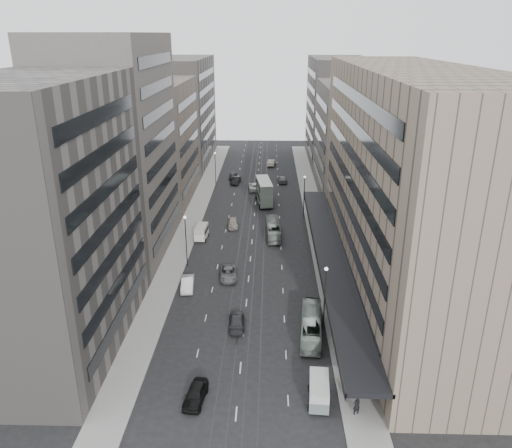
# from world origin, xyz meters

# --- Properties ---
(ground) EXTENTS (220.00, 220.00, 0.00)m
(ground) POSITION_xyz_m (0.00, 0.00, 0.00)
(ground) COLOR black
(ground) RESTS_ON ground
(sidewalk_right) EXTENTS (4.00, 125.00, 0.15)m
(sidewalk_right) POSITION_xyz_m (12.00, 37.50, 0.07)
(sidewalk_right) COLOR gray
(sidewalk_right) RESTS_ON ground
(sidewalk_left) EXTENTS (4.00, 125.00, 0.15)m
(sidewalk_left) POSITION_xyz_m (-12.00, 37.50, 0.07)
(sidewalk_left) COLOR gray
(sidewalk_left) RESTS_ON ground
(department_store) EXTENTS (19.20, 60.00, 30.00)m
(department_store) POSITION_xyz_m (21.45, 8.00, 14.95)
(department_store) COLOR #756855
(department_store) RESTS_ON ground
(building_right_mid) EXTENTS (15.00, 28.00, 24.00)m
(building_right_mid) POSITION_xyz_m (21.50, 52.00, 12.00)
(building_right_mid) COLOR #514C46
(building_right_mid) RESTS_ON ground
(building_right_far) EXTENTS (15.00, 32.00, 28.00)m
(building_right_far) POSITION_xyz_m (21.50, 82.00, 14.00)
(building_right_far) COLOR slate
(building_right_far) RESTS_ON ground
(building_left_a) EXTENTS (15.00, 28.00, 30.00)m
(building_left_a) POSITION_xyz_m (-21.50, -8.00, 15.00)
(building_left_a) COLOR slate
(building_left_a) RESTS_ON ground
(building_left_b) EXTENTS (15.00, 26.00, 34.00)m
(building_left_b) POSITION_xyz_m (-21.50, 19.00, 17.00)
(building_left_b) COLOR #514C46
(building_left_b) RESTS_ON ground
(building_left_c) EXTENTS (15.00, 28.00, 25.00)m
(building_left_c) POSITION_xyz_m (-21.50, 46.00, 12.50)
(building_left_c) COLOR #695C52
(building_left_c) RESTS_ON ground
(building_left_d) EXTENTS (15.00, 38.00, 28.00)m
(building_left_d) POSITION_xyz_m (-21.50, 79.00, 14.00)
(building_left_d) COLOR slate
(building_left_d) RESTS_ON ground
(lamp_right_near) EXTENTS (0.44, 0.44, 8.32)m
(lamp_right_near) POSITION_xyz_m (9.70, -5.00, 5.20)
(lamp_right_near) COLOR #262628
(lamp_right_near) RESTS_ON ground
(lamp_right_far) EXTENTS (0.44, 0.44, 8.32)m
(lamp_right_far) POSITION_xyz_m (9.70, 35.00, 5.20)
(lamp_right_far) COLOR #262628
(lamp_right_far) RESTS_ON ground
(lamp_left_near) EXTENTS (0.44, 0.44, 8.32)m
(lamp_left_near) POSITION_xyz_m (-9.70, 12.00, 5.20)
(lamp_left_near) COLOR #262628
(lamp_left_near) RESTS_ON ground
(lamp_left_far) EXTENTS (0.44, 0.44, 8.32)m
(lamp_left_far) POSITION_xyz_m (-9.70, 55.00, 5.20)
(lamp_left_far) COLOR #262628
(lamp_left_far) RESTS_ON ground
(bus_near) EXTENTS (3.11, 10.00, 2.74)m
(bus_near) POSITION_xyz_m (8.08, -6.49, 1.37)
(bus_near) COLOR gray
(bus_near) RESTS_ON ground
(bus_far) EXTENTS (2.75, 9.87, 2.72)m
(bus_far) POSITION_xyz_m (3.68, 24.60, 1.36)
(bus_far) COLOR gray
(bus_far) RESTS_ON ground
(double_decker) EXTENTS (3.88, 9.60, 5.11)m
(double_decker) POSITION_xyz_m (1.82, 42.95, 2.76)
(double_decker) COLOR slate
(double_decker) RESTS_ON ground
(vw_microbus) EXTENTS (2.35, 4.64, 2.43)m
(vw_microbus) POSITION_xyz_m (7.98, -18.03, 1.35)
(vw_microbus) COLOR slate
(vw_microbus) RESTS_ON ground
(panel_van) EXTENTS (2.22, 4.16, 2.55)m
(panel_van) POSITION_xyz_m (-8.88, 22.94, 1.41)
(panel_van) COLOR silver
(panel_van) RESTS_ON ground
(sedan_0) EXTENTS (2.41, 4.76, 1.55)m
(sedan_0) POSITION_xyz_m (-4.10, -18.26, 0.78)
(sedan_0) COLOR black
(sedan_0) RESTS_ON ground
(sedan_1) EXTENTS (2.15, 4.97, 1.59)m
(sedan_1) POSITION_xyz_m (-8.50, 4.70, 0.79)
(sedan_1) COLOR white
(sedan_1) RESTS_ON ground
(sedan_2) EXTENTS (2.89, 5.45, 1.46)m
(sedan_2) POSITION_xyz_m (-3.01, 8.18, 0.73)
(sedan_2) COLOR slate
(sedan_2) RESTS_ON ground
(sedan_3) EXTENTS (2.29, 5.16, 1.47)m
(sedan_3) POSITION_xyz_m (-0.92, -4.79, 0.74)
(sedan_3) COLOR #2A2B2D
(sedan_3) RESTS_ON ground
(sedan_4) EXTENTS (2.26, 4.87, 1.61)m
(sedan_4) POSITION_xyz_m (-3.80, 29.02, 0.81)
(sedan_4) COLOR gray
(sedan_4) RESTS_ON ground
(sedan_5) EXTENTS (2.34, 5.16, 1.64)m
(sedan_5) POSITION_xyz_m (-5.13, 57.65, 0.82)
(sedan_5) COLOR black
(sedan_5) RESTS_ON ground
(sedan_6) EXTENTS (3.50, 6.38, 1.69)m
(sedan_6) POSITION_xyz_m (-0.47, 52.81, 0.85)
(sedan_6) COLOR white
(sedan_6) RESTS_ON ground
(sedan_7) EXTENTS (2.50, 5.29, 1.49)m
(sedan_7) POSITION_xyz_m (6.01, 59.14, 0.74)
(sedan_7) COLOR #5B5B5D
(sedan_7) RESTS_ON ground
(sedan_8) EXTENTS (1.99, 4.63, 1.56)m
(sedan_8) POSITION_xyz_m (-6.11, 62.07, 0.78)
(sedan_8) COLOR #29292B
(sedan_8) RESTS_ON ground
(sedan_9) EXTENTS (2.37, 5.39, 1.72)m
(sedan_9) POSITION_xyz_m (3.42, 75.58, 0.86)
(sedan_9) COLOR #B2A594
(sedan_9) RESTS_ON ground
(pedestrian) EXTENTS (0.87, 0.73, 2.02)m
(pedestrian) POSITION_xyz_m (11.35, -19.84, 1.16)
(pedestrian) COLOR black
(pedestrian) RESTS_ON sidewalk_right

